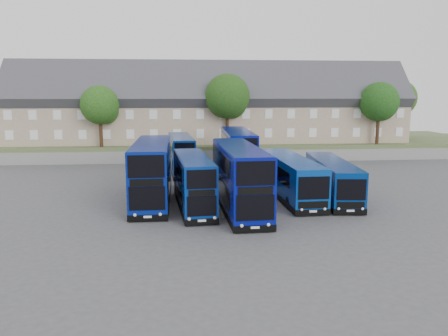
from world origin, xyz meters
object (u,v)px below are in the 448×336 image
Objects in this scene: tree_east at (380,103)px; tree_far at (398,100)px; dd_front_left at (152,173)px; dd_front_mid at (193,183)px; coach_east_a at (290,178)px; tree_west at (101,107)px; tree_mid at (228,98)px.

tree_far is at bearing 49.40° from tree_east.
dd_front_left is at bearing -143.39° from tree_east.
dd_front_mid is 8.69m from coach_east_a.
dd_front_left is 1.40× the size of tree_far.
coach_east_a is 1.52× the size of tree_east.
tree_east reaches higher than dd_front_left.
coach_east_a is 28.58m from tree_west.
dd_front_mid reaches higher than coach_east_a.
tree_west is 0.83× the size of tree_mid.
tree_mid is 20.02m from tree_east.
tree_far is (42.00, 7.00, 0.68)m from tree_west.
coach_east_a is at bearing 1.92° from dd_front_left.
coach_east_a is 1.43× the size of tree_far.
dd_front_left is at bearing -140.75° from tree_far.
dd_front_left is 1.20× the size of dd_front_mid.
tree_east is at bearing -130.60° from tree_far.
coach_east_a is 1.62× the size of tree_west.
dd_front_mid is at bearing -137.00° from tree_east.
tree_east is at bearing 48.61° from coach_east_a.
dd_front_mid is (3.26, -2.32, -0.43)m from dd_front_left.
coach_east_a is (11.46, 0.52, -0.70)m from dd_front_left.
tree_west is at bearing 109.44° from dd_front_left.
tree_mid is at bearing 72.75° from dd_front_mid.
tree_east is 9.23m from tree_far.
tree_mid is at bearing 178.57° from tree_east.
tree_west reaches higher than dd_front_mid.
dd_front_left is 35.60m from tree_east.
tree_east reaches higher than tree_west.
tree_west is at bearing -180.00° from tree_east.
dd_front_mid is at bearing -36.16° from dd_front_left.
tree_east is (16.83, 20.50, 5.73)m from coach_east_a.
dd_front_mid is 1.24× the size of tree_east.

